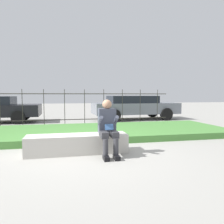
{
  "coord_description": "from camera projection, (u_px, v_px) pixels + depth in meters",
  "views": [
    {
      "loc": [
        -0.41,
        -4.96,
        1.33
      ],
      "look_at": [
        1.02,
        1.59,
        0.8
      ],
      "focal_mm": 35.0,
      "sensor_mm": 36.0,
      "label": 1
    }
  ],
  "objects": [
    {
      "name": "ground_plane",
      "position": [
        83.0,
        153.0,
        5.02
      ],
      "size": [
        60.0,
        60.0,
        0.0
      ],
      "primitive_type": "plane",
      "color": "#9E9B93"
    },
    {
      "name": "stone_bench",
      "position": [
        77.0,
        145.0,
        4.98
      ],
      "size": [
        2.27,
        0.55,
        0.43
      ],
      "color": "beige",
      "rests_on": "ground_plane"
    },
    {
      "name": "person_seated_reader",
      "position": [
        108.0,
        125.0,
        4.78
      ],
      "size": [
        0.42,
        0.73,
        1.23
      ],
      "color": "black",
      "rests_on": "ground_plane"
    },
    {
      "name": "grass_berm",
      "position": [
        78.0,
        132.0,
        7.21
      ],
      "size": [
        10.15,
        3.1,
        0.19
      ],
      "color": "#4C893D",
      "rests_on": "ground_plane"
    },
    {
      "name": "iron_fence",
      "position": [
        75.0,
        107.0,
        9.02
      ],
      "size": [
        8.15,
        0.03,
        1.56
      ],
      "color": "#332D28",
      "rests_on": "ground_plane"
    },
    {
      "name": "car_parked_right",
      "position": [
        134.0,
        106.0,
        11.81
      ],
      "size": [
        4.63,
        2.05,
        1.28
      ],
      "rotation": [
        0.0,
        0.0,
        0.04
      ],
      "color": "slate",
      "rests_on": "ground_plane"
    }
  ]
}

